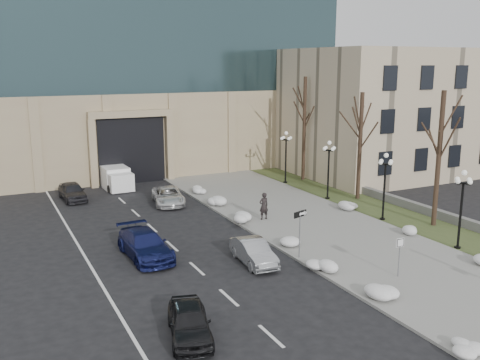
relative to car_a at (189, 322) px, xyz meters
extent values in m
plane|color=black|center=(9.45, -3.36, -0.67)|extent=(160.00, 160.00, 0.00)
cube|color=gray|center=(12.95, 10.64, -0.61)|extent=(9.00, 40.00, 0.12)
cube|color=gray|center=(8.45, 10.64, -0.60)|extent=(0.30, 40.00, 0.14)
cube|color=#3A4824|center=(19.45, 10.64, -0.62)|extent=(4.00, 40.00, 0.10)
cube|color=slate|center=(21.45, 12.64, -0.32)|extent=(0.50, 30.00, 0.70)
cube|color=tan|center=(7.45, 38.64, 3.33)|extent=(40.00, 20.00, 8.00)
cube|color=black|center=(5.45, 29.64, 2.33)|extent=(6.00, 2.50, 6.00)
cube|color=tan|center=(5.45, 28.24, 5.63)|extent=(7.50, 0.60, 0.60)
cube|color=tan|center=(1.95, 28.24, 2.33)|extent=(0.60, 0.60, 6.00)
cube|color=tan|center=(8.95, 28.24, 2.33)|extent=(0.60, 0.60, 6.00)
cube|color=#BAA88B|center=(31.45, 24.64, 5.33)|extent=(22.00, 18.00, 12.00)
cube|color=black|center=(23.45, 15.64, 1.83)|extent=(1.40, 0.25, 2.00)
cube|color=black|center=(27.45, 15.64, 1.83)|extent=(1.40, 0.25, 2.00)
cube|color=black|center=(31.45, 15.64, 1.83)|extent=(1.40, 0.25, 2.00)
cube|color=black|center=(23.45, 15.64, 5.33)|extent=(1.40, 0.25, 2.00)
cube|color=black|center=(27.45, 15.64, 5.33)|extent=(1.40, 0.25, 2.00)
cube|color=black|center=(31.45, 15.64, 5.33)|extent=(1.40, 0.25, 2.00)
cube|color=black|center=(23.45, 15.64, 8.83)|extent=(1.40, 0.25, 2.00)
cube|color=black|center=(27.45, 15.64, 8.83)|extent=(1.40, 0.25, 2.00)
cube|color=black|center=(31.45, 15.64, 8.83)|extent=(1.40, 0.25, 2.00)
imported|color=black|center=(0.00, 0.00, 0.00)|extent=(2.54, 4.23, 1.35)
imported|color=#999CA0|center=(6.02, 6.00, -0.02)|extent=(1.69, 4.07, 1.31)
imported|color=navy|center=(0.99, 9.49, 0.08)|extent=(2.32, 5.26, 1.50)
imported|color=silver|center=(5.92, 20.01, -0.02)|extent=(3.02, 5.01, 1.30)
imported|color=#313136|center=(-0.50, 24.54, 0.04)|extent=(1.91, 4.28, 1.43)
imported|color=black|center=(10.38, 12.79, 0.39)|extent=(0.71, 0.48, 1.89)
cube|color=white|center=(3.54, 28.33, 0.27)|extent=(2.21, 4.76, 1.88)
cube|color=white|center=(3.62, 25.52, 0.17)|extent=(2.02, 1.56, 1.50)
cylinder|color=black|center=(2.68, 25.68, -0.34)|extent=(0.25, 0.66, 0.66)
cylinder|color=black|center=(4.55, 25.73, -0.34)|extent=(0.25, 0.66, 0.66)
cylinder|color=black|center=(2.55, 29.71, -0.34)|extent=(0.25, 0.66, 0.66)
cylinder|color=black|center=(4.43, 29.77, -0.34)|extent=(0.25, 0.66, 0.66)
cylinder|color=slate|center=(8.55, 5.37, 0.70)|extent=(0.06, 0.06, 2.74)
cube|color=black|center=(8.55, 5.37, 1.97)|extent=(0.97, 0.35, 0.34)
cube|color=white|center=(8.71, 5.39, 1.97)|extent=(0.46, 0.16, 0.13)
cone|color=white|center=(8.97, 5.47, 1.97)|extent=(0.31, 0.33, 0.27)
cylinder|color=slate|center=(11.61, 0.89, 0.38)|extent=(0.06, 0.06, 2.11)
cube|color=white|center=(11.61, 0.89, 1.24)|extent=(0.46, 0.06, 0.46)
cube|color=black|center=(11.61, 0.86, 1.24)|extent=(0.40, 0.03, 0.40)
cube|color=white|center=(11.61, 0.86, 1.24)|extent=(0.35, 0.03, 0.35)
ellipsoid|color=white|center=(8.86, -5.93, -0.37)|extent=(1.10, 1.60, 0.36)
ellipsoid|color=white|center=(9.11, -1.02, -0.37)|extent=(1.10, 1.60, 0.36)
ellipsoid|color=white|center=(8.83, 3.17, -0.37)|extent=(1.10, 1.60, 0.36)
ellipsoid|color=white|center=(9.09, 7.72, -0.37)|extent=(1.10, 1.60, 0.36)
ellipsoid|color=white|center=(8.85, 13.11, -0.37)|extent=(1.10, 1.60, 0.36)
ellipsoid|color=white|center=(9.12, 17.60, -0.37)|extent=(1.10, 1.60, 0.36)
ellipsoid|color=white|center=(8.92, 21.95, -0.37)|extent=(1.10, 1.60, 0.36)
ellipsoid|color=white|center=(17.11, 6.08, -0.37)|extent=(1.10, 1.60, 0.36)
ellipsoid|color=white|center=(17.28, 11.88, -0.37)|extent=(1.10, 1.60, 0.36)
cylinder|color=black|center=(17.75, 2.64, -0.57)|extent=(0.36, 0.36, 0.20)
cylinder|color=black|center=(17.75, 2.64, 1.33)|extent=(0.14, 0.14, 4.00)
cylinder|color=black|center=(17.75, 2.64, 3.33)|extent=(0.10, 0.90, 0.10)
cylinder|color=black|center=(17.75, 2.64, 3.33)|extent=(0.90, 0.10, 0.10)
sphere|color=white|center=(17.75, 2.64, 3.93)|extent=(0.32, 0.32, 0.32)
sphere|color=white|center=(18.20, 2.64, 3.48)|extent=(0.28, 0.28, 0.28)
sphere|color=white|center=(17.30, 2.64, 3.48)|extent=(0.28, 0.28, 0.28)
sphere|color=white|center=(17.75, 3.09, 3.48)|extent=(0.28, 0.28, 0.28)
sphere|color=white|center=(17.75, 2.19, 3.48)|extent=(0.28, 0.28, 0.28)
cylinder|color=black|center=(17.75, 9.14, -0.57)|extent=(0.36, 0.36, 0.20)
cylinder|color=black|center=(17.75, 9.14, 1.33)|extent=(0.14, 0.14, 4.00)
cylinder|color=black|center=(17.75, 9.14, 3.33)|extent=(0.10, 0.90, 0.10)
cylinder|color=black|center=(17.75, 9.14, 3.33)|extent=(0.90, 0.10, 0.10)
sphere|color=white|center=(17.75, 9.14, 3.93)|extent=(0.32, 0.32, 0.32)
sphere|color=white|center=(18.20, 9.14, 3.48)|extent=(0.28, 0.28, 0.28)
sphere|color=white|center=(17.30, 9.14, 3.48)|extent=(0.28, 0.28, 0.28)
sphere|color=white|center=(17.75, 9.59, 3.48)|extent=(0.28, 0.28, 0.28)
sphere|color=white|center=(17.75, 8.69, 3.48)|extent=(0.28, 0.28, 0.28)
cylinder|color=black|center=(17.75, 15.64, -0.57)|extent=(0.36, 0.36, 0.20)
cylinder|color=black|center=(17.75, 15.64, 1.33)|extent=(0.14, 0.14, 4.00)
cylinder|color=black|center=(17.75, 15.64, 3.33)|extent=(0.10, 0.90, 0.10)
cylinder|color=black|center=(17.75, 15.64, 3.33)|extent=(0.90, 0.10, 0.10)
sphere|color=white|center=(17.75, 15.64, 3.93)|extent=(0.32, 0.32, 0.32)
sphere|color=white|center=(18.20, 15.64, 3.48)|extent=(0.28, 0.28, 0.28)
sphere|color=white|center=(17.30, 15.64, 3.48)|extent=(0.28, 0.28, 0.28)
sphere|color=white|center=(17.75, 16.09, 3.48)|extent=(0.28, 0.28, 0.28)
sphere|color=white|center=(17.75, 15.19, 3.48)|extent=(0.28, 0.28, 0.28)
cylinder|color=black|center=(17.75, 22.14, -0.57)|extent=(0.36, 0.36, 0.20)
cylinder|color=black|center=(17.75, 22.14, 1.33)|extent=(0.14, 0.14, 4.00)
cylinder|color=black|center=(17.75, 22.14, 3.33)|extent=(0.10, 0.90, 0.10)
cylinder|color=black|center=(17.75, 22.14, 3.33)|extent=(0.90, 0.10, 0.10)
sphere|color=white|center=(17.75, 22.14, 3.93)|extent=(0.32, 0.32, 0.32)
sphere|color=white|center=(18.20, 22.14, 3.48)|extent=(0.28, 0.28, 0.28)
sphere|color=white|center=(17.30, 22.14, 3.48)|extent=(0.28, 0.28, 0.28)
sphere|color=white|center=(17.75, 22.59, 3.48)|extent=(0.28, 0.28, 0.28)
sphere|color=white|center=(17.75, 21.69, 3.48)|extent=(0.28, 0.28, 0.28)
cylinder|color=black|center=(19.95, 6.64, 3.83)|extent=(0.32, 0.32, 9.00)
cylinder|color=black|center=(19.95, 14.64, 3.58)|extent=(0.32, 0.32, 8.50)
cylinder|color=black|center=(19.95, 22.64, 4.08)|extent=(0.32, 0.32, 9.50)
camera|label=1|loc=(-6.81, -18.32, 10.03)|focal=40.00mm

